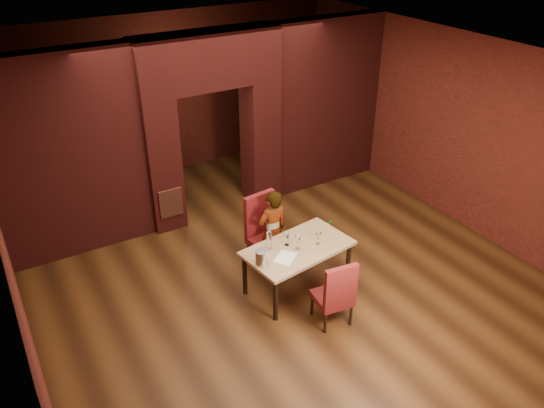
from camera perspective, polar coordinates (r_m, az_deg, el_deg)
The scene contains 25 objects.
floor at distance 8.35m, azimuth -0.04°, elevation -6.52°, with size 8.00×8.00×0.00m, color #472811.
ceiling at distance 6.95m, azimuth -0.05°, elevation 15.27°, with size 7.00×8.00×0.04m, color silver.
wall_back at distance 10.89m, azimuth -11.08°, elevation 11.37°, with size 7.00×0.04×3.20m, color maroon.
wall_front at distance 5.11m, azimuth 24.32°, elevation -14.32°, with size 7.00×0.04×3.20m, color maroon.
wall_left at distance 6.68m, azimuth -26.88°, elevation -3.84°, with size 0.04×8.00×3.20m, color maroon.
wall_right at distance 9.63m, azimuth 18.34°, elevation 7.94°, with size 0.04×8.00×3.20m, color maroon.
pillar_left at distance 9.01m, azimuth -11.85°, elevation 4.22°, with size 0.55×0.55×2.30m, color maroon.
pillar_right at distance 9.71m, azimuth -1.26°, elevation 6.78°, with size 0.55×0.55×2.30m, color maroon.
lintel at distance 8.79m, azimuth -6.97°, elevation 15.13°, with size 2.45×0.55×0.90m, color maroon.
wing_wall_left at distance 8.54m, azimuth -21.07°, elevation 4.67°, with size 2.27×0.35×3.20m, color maroon.
wing_wall_right at distance 10.27m, azimuth 5.69°, elevation 10.64°, with size 2.27×0.35×3.20m, color maroon.
vent_panel at distance 9.03m, azimuth -10.82°, elevation 0.10°, with size 0.40×0.03×0.50m, color #A0492E.
rear_door at distance 10.90m, azimuth -12.66°, elevation 8.14°, with size 0.90×0.08×2.10m, color black.
rear_door_frame at distance 10.87m, azimuth -12.58°, elevation 8.07°, with size 1.02×0.04×2.22m, color black.
dining_table at distance 7.70m, azimuth 2.74°, elevation -6.80°, with size 1.52×0.85×0.71m, color tan.
chair_far at distance 8.02m, azimuth -0.39°, elevation -3.15°, with size 0.53×0.53×1.16m, color maroon.
chair_near at distance 7.09m, azimuth 6.53°, elevation -9.22°, with size 0.45×0.45×1.00m, color maroon.
person_seated at distance 7.90m, azimuth 0.05°, elevation -2.94°, with size 0.49×0.32×1.34m, color silver.
wine_glass_a at distance 7.47m, azimuth 1.61°, elevation -3.82°, with size 0.08×0.08×0.19m, color white, non-canonical shape.
wine_glass_b at distance 7.39m, azimuth 2.78°, elevation -4.15°, with size 0.09×0.09×0.22m, color white, non-canonical shape.
wine_glass_c at distance 7.52m, azimuth 4.99°, elevation -3.69°, with size 0.08×0.08×0.19m, color silver, non-canonical shape.
tasting_sheet at distance 7.27m, azimuth 1.45°, elevation -5.78°, with size 0.32×0.24×0.00m, color white.
wine_bucket at distance 7.08m, azimuth -1.09°, elevation -5.79°, with size 0.18×0.18×0.22m, color #B5B4BC.
water_bottle at distance 7.37m, azimuth -0.30°, elevation -3.79°, with size 0.07×0.07×0.31m, color white.
potted_plant at distance 8.70m, azimuth 5.07°, elevation -3.18°, with size 0.41×0.35×0.45m, color #2B661E.
Camera 1 is at (-3.44, -5.78, 4.94)m, focal length 35.00 mm.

